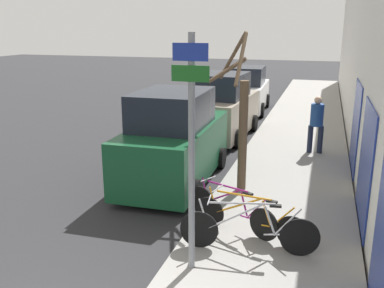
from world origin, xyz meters
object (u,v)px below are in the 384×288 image
signpost (191,148)px  street_tree (241,121)px  bicycle_2 (231,209)px  parked_car_0 (174,141)px  bicycle_0 (249,230)px  parked_car_2 (247,91)px  bicycle_1 (249,219)px  parked_car_1 (223,109)px  pedestrian_near (317,121)px

signpost → street_tree: size_ratio=1.00×
bicycle_2 → signpost: bearing=-163.0°
bicycle_2 → parked_car_0: (-2.06, 2.48, 0.58)m
street_tree → bicycle_0: bearing=-75.6°
bicycle_0 → street_tree: size_ratio=0.65×
bicycle_0 → parked_car_2: bearing=2.9°
bicycle_0 → bicycle_1: bearing=1.4°
signpost → parked_car_2: (-1.72, 14.41, -1.22)m
parked_car_2 → street_tree: 10.89m
bicycle_1 → parked_car_1: parked_car_1 is taller
parked_car_2 → pedestrian_near: 7.72m
bicycle_0 → bicycle_2: size_ratio=1.24×
pedestrian_near → bicycle_0: bearing=79.1°
parked_car_2 → pedestrian_near: parked_car_2 is taller
parked_car_1 → street_tree: bearing=-69.6°
bicycle_2 → parked_car_2: (-2.02, 12.77, 0.46)m
parked_car_2 → street_tree: (1.77, -10.71, 0.88)m
bicycle_0 → pedestrian_near: bearing=-15.3°
parked_car_2 → signpost: bearing=-85.6°
pedestrian_near → parked_car_2: bearing=-66.9°
bicycle_1 → parked_car_1: (-2.35, 7.80, 0.55)m
parked_car_1 → pedestrian_near: (3.35, -1.63, 0.10)m
street_tree → parked_car_2: bearing=99.4°
signpost → parked_car_2: 14.56m
parked_car_0 → parked_car_2: (0.04, 10.29, -0.12)m
parked_car_1 → bicycle_1: bearing=-70.2°
street_tree → parked_car_1: bearing=107.3°
parked_car_0 → pedestrian_near: bearing=42.7°
bicycle_0 → signpost: bearing=127.1°
bicycle_1 → pedestrian_near: (0.99, 6.18, 0.66)m
bicycle_2 → street_tree: bearing=34.5°
signpost → bicycle_1: 2.25m
signpost → parked_car_0: signpost is taller
parked_car_2 → pedestrian_near: (3.42, -6.92, 0.20)m
parked_car_2 → street_tree: bearing=-83.0°
signpost → bicycle_0: 1.99m
bicycle_1 → bicycle_2: bearing=65.1°
bicycle_2 → parked_car_2: parked_car_2 is taller
bicycle_0 → bicycle_2: (-0.49, 0.85, -0.03)m
signpost → bicycle_2: size_ratio=1.92×
bicycle_0 → parked_car_0: parked_car_0 is taller
bicycle_2 → parked_car_0: 3.28m
bicycle_0 → bicycle_1: 0.53m
bicycle_0 → street_tree: 3.28m
bicycle_0 → parked_car_1: (-2.44, 8.33, 0.52)m
bicycle_2 → parked_car_0: parked_car_0 is taller
signpost → bicycle_2: bearing=79.5°
bicycle_0 → bicycle_1: (-0.08, 0.52, -0.03)m
signpost → parked_car_1: 9.33m
bicycle_1 → bicycle_2: 0.53m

